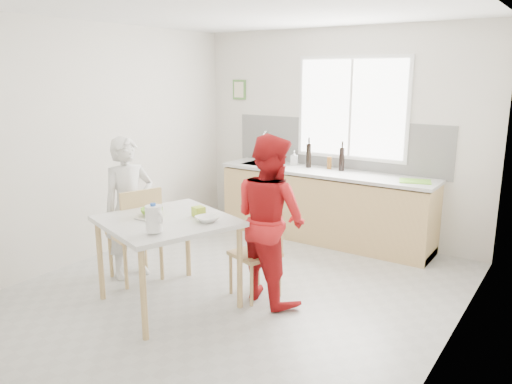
{
  "coord_description": "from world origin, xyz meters",
  "views": [
    {
      "loc": [
        2.75,
        -3.73,
        2.13
      ],
      "look_at": [
        0.11,
        0.2,
        1.0
      ],
      "focal_mm": 35.0,
      "sensor_mm": 36.0,
      "label": 1
    }
  ],
  "objects_px": {
    "bowl_green": "(152,212)",
    "milk_jug": "(154,218)",
    "wine_bottle_b": "(342,159)",
    "chair_left": "(137,230)",
    "person_white": "(129,208)",
    "bowl_white": "(207,219)",
    "chair_far": "(260,248)",
    "person_red": "(270,219)",
    "dining_table": "(167,228)",
    "wine_bottle_a": "(309,155)"
  },
  "relations": [
    {
      "from": "chair_far",
      "to": "person_white",
      "type": "relative_size",
      "value": 0.57
    },
    {
      "from": "chair_far",
      "to": "bowl_white",
      "type": "xyz_separation_m",
      "value": [
        -0.23,
        -0.52,
        0.38
      ]
    },
    {
      "from": "dining_table",
      "to": "bowl_green",
      "type": "distance_m",
      "value": 0.24
    },
    {
      "from": "dining_table",
      "to": "bowl_green",
      "type": "bearing_deg",
      "value": 175.37
    },
    {
      "from": "person_red",
      "to": "wine_bottle_a",
      "type": "relative_size",
      "value": 5.0
    },
    {
      "from": "person_red",
      "to": "milk_jug",
      "type": "bearing_deg",
      "value": 81.76
    },
    {
      "from": "chair_left",
      "to": "milk_jug",
      "type": "height_order",
      "value": "milk_jug"
    },
    {
      "from": "milk_jug",
      "to": "wine_bottle_b",
      "type": "relative_size",
      "value": 0.81
    },
    {
      "from": "person_white",
      "to": "bowl_white",
      "type": "xyz_separation_m",
      "value": [
        1.17,
        -0.13,
        0.11
      ]
    },
    {
      "from": "dining_table",
      "to": "milk_jug",
      "type": "height_order",
      "value": "milk_jug"
    },
    {
      "from": "person_white",
      "to": "person_red",
      "type": "bearing_deg",
      "value": -58.04
    },
    {
      "from": "chair_far",
      "to": "wine_bottle_b",
      "type": "xyz_separation_m",
      "value": [
        -0.06,
        1.96,
        0.59
      ]
    },
    {
      "from": "person_red",
      "to": "bowl_white",
      "type": "relative_size",
      "value": 7.85
    },
    {
      "from": "chair_left",
      "to": "bowl_green",
      "type": "distance_m",
      "value": 0.57
    },
    {
      "from": "person_white",
      "to": "bowl_green",
      "type": "distance_m",
      "value": 0.66
    },
    {
      "from": "chair_far",
      "to": "bowl_green",
      "type": "bearing_deg",
      "value": -122.44
    },
    {
      "from": "chair_far",
      "to": "bowl_white",
      "type": "height_order",
      "value": "bowl_white"
    },
    {
      "from": "milk_jug",
      "to": "wine_bottle_a",
      "type": "relative_size",
      "value": 0.76
    },
    {
      "from": "chair_left",
      "to": "person_white",
      "type": "height_order",
      "value": "person_white"
    },
    {
      "from": "chair_left",
      "to": "person_white",
      "type": "distance_m",
      "value": 0.26
    },
    {
      "from": "bowl_green",
      "to": "milk_jug",
      "type": "height_order",
      "value": "milk_jug"
    },
    {
      "from": "bowl_green",
      "to": "wine_bottle_b",
      "type": "xyz_separation_m",
      "value": [
        0.74,
        2.61,
        0.2
      ]
    },
    {
      "from": "bowl_green",
      "to": "wine_bottle_b",
      "type": "relative_size",
      "value": 0.69
    },
    {
      "from": "bowl_green",
      "to": "wine_bottle_b",
      "type": "distance_m",
      "value": 2.72
    },
    {
      "from": "chair_far",
      "to": "person_red",
      "type": "distance_m",
      "value": 0.35
    },
    {
      "from": "dining_table",
      "to": "chair_left",
      "type": "distance_m",
      "value": 0.7
    },
    {
      "from": "chair_far",
      "to": "person_red",
      "type": "xyz_separation_m",
      "value": [
        0.13,
        -0.03,
        0.33
      ]
    },
    {
      "from": "chair_left",
      "to": "person_red",
      "type": "height_order",
      "value": "person_red"
    },
    {
      "from": "chair_left",
      "to": "bowl_white",
      "type": "relative_size",
      "value": 4.92
    },
    {
      "from": "dining_table",
      "to": "bowl_green",
      "type": "height_order",
      "value": "bowl_green"
    },
    {
      "from": "dining_table",
      "to": "wine_bottle_b",
      "type": "distance_m",
      "value": 2.7
    },
    {
      "from": "chair_left",
      "to": "person_white",
      "type": "bearing_deg",
      "value": -90.0
    },
    {
      "from": "chair_far",
      "to": "person_white",
      "type": "bearing_deg",
      "value": -145.71
    },
    {
      "from": "chair_left",
      "to": "milk_jug",
      "type": "xyz_separation_m",
      "value": [
        0.86,
        -0.58,
        0.41
      ]
    },
    {
      "from": "person_white",
      "to": "bowl_green",
      "type": "height_order",
      "value": "person_white"
    },
    {
      "from": "wine_bottle_b",
      "to": "person_white",
      "type": "bearing_deg",
      "value": -119.61
    },
    {
      "from": "chair_far",
      "to": "wine_bottle_b",
      "type": "relative_size",
      "value": 2.88
    },
    {
      "from": "dining_table",
      "to": "person_white",
      "type": "distance_m",
      "value": 0.85
    },
    {
      "from": "chair_left",
      "to": "bowl_white",
      "type": "distance_m",
      "value": 1.05
    },
    {
      "from": "chair_left",
      "to": "wine_bottle_a",
      "type": "xyz_separation_m",
      "value": [
        0.72,
        2.37,
        0.53
      ]
    },
    {
      "from": "dining_table",
      "to": "wine_bottle_b",
      "type": "bearing_deg",
      "value": 78.45
    },
    {
      "from": "bowl_green",
      "to": "wine_bottle_a",
      "type": "xyz_separation_m",
      "value": [
        0.29,
        2.57,
        0.21
      ]
    },
    {
      "from": "chair_left",
      "to": "chair_far",
      "type": "height_order",
      "value": "chair_left"
    },
    {
      "from": "chair_far",
      "to": "wine_bottle_b",
      "type": "bearing_deg",
      "value": 110.31
    },
    {
      "from": "wine_bottle_a",
      "to": "person_white",
      "type": "bearing_deg",
      "value": -110.85
    },
    {
      "from": "person_white",
      "to": "wine_bottle_b",
      "type": "distance_m",
      "value": 2.72
    },
    {
      "from": "person_white",
      "to": "wine_bottle_b",
      "type": "bearing_deg",
      "value": -10.95
    },
    {
      "from": "bowl_green",
      "to": "milk_jug",
      "type": "relative_size",
      "value": 0.86
    },
    {
      "from": "chair_left",
      "to": "wine_bottle_a",
      "type": "height_order",
      "value": "wine_bottle_a"
    },
    {
      "from": "dining_table",
      "to": "chair_left",
      "type": "relative_size",
      "value": 1.37
    }
  ]
}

